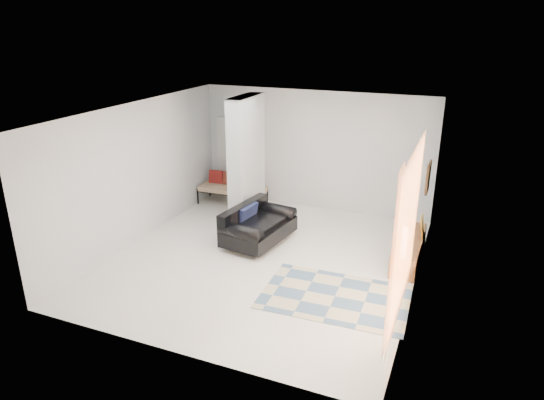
% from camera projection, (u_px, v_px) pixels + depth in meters
% --- Properties ---
extents(floor, '(6.00, 6.00, 0.00)m').
position_uv_depth(floor, '(264.00, 259.00, 9.21)').
color(floor, white).
rests_on(floor, ground).
extents(ceiling, '(6.00, 6.00, 0.00)m').
position_uv_depth(ceiling, '(264.00, 112.00, 8.24)').
color(ceiling, white).
rests_on(ceiling, wall_back).
extents(wall_back, '(6.00, 0.00, 6.00)m').
position_uv_depth(wall_back, '(315.00, 151.00, 11.32)').
color(wall_back, silver).
rests_on(wall_back, ground).
extents(wall_front, '(6.00, 0.00, 6.00)m').
position_uv_depth(wall_front, '(170.00, 262.00, 6.12)').
color(wall_front, silver).
rests_on(wall_front, ground).
extents(wall_left, '(0.00, 6.00, 6.00)m').
position_uv_depth(wall_left, '(138.00, 173.00, 9.70)').
color(wall_left, silver).
rests_on(wall_left, ground).
extents(wall_right, '(0.00, 6.00, 6.00)m').
position_uv_depth(wall_right, '(422.00, 211.00, 7.74)').
color(wall_right, silver).
rests_on(wall_right, ground).
extents(partition_column, '(0.35, 1.20, 2.80)m').
position_uv_depth(partition_column, '(247.00, 161.00, 10.50)').
color(partition_column, '#AEB3B6').
rests_on(partition_column, floor).
extents(hallway_door, '(0.85, 0.06, 2.04)m').
position_uv_depth(hallway_door, '(234.00, 158.00, 12.17)').
color(hallway_door, silver).
rests_on(hallway_door, floor).
extents(curtain, '(0.00, 2.55, 2.55)m').
position_uv_depth(curtain, '(407.00, 235.00, 6.76)').
color(curtain, orange).
rests_on(curtain, wall_right).
extents(wall_art, '(0.04, 0.45, 0.55)m').
position_uv_depth(wall_art, '(428.00, 177.00, 8.59)').
color(wall_art, '#36210E').
rests_on(wall_art, wall_right).
extents(media_console, '(0.45, 1.84, 0.80)m').
position_uv_depth(media_console, '(409.00, 249.00, 9.16)').
color(media_console, brown).
rests_on(media_console, floor).
extents(loveseat, '(1.15, 1.72, 0.76)m').
position_uv_depth(loveseat, '(256.00, 226.00, 9.82)').
color(loveseat, silver).
rests_on(loveseat, floor).
extents(daybed, '(1.65, 0.75, 0.77)m').
position_uv_depth(daybed, '(232.00, 187.00, 11.90)').
color(daybed, black).
rests_on(daybed, floor).
extents(area_rug, '(2.41, 1.65, 0.01)m').
position_uv_depth(area_rug, '(335.00, 297.00, 7.95)').
color(area_rug, beige).
rests_on(area_rug, floor).
extents(cylinder_lamp, '(0.11, 0.11, 0.58)m').
position_uv_depth(cylinder_lamp, '(404.00, 242.00, 8.31)').
color(cylinder_lamp, beige).
rests_on(cylinder_lamp, media_console).
extents(bronze_figurine, '(0.14, 0.14, 0.23)m').
position_uv_depth(bronze_figurine, '(411.00, 225.00, 9.45)').
color(bronze_figurine, black).
rests_on(bronze_figurine, media_console).
extents(vase, '(0.19, 0.19, 0.18)m').
position_uv_depth(vase, '(408.00, 234.00, 9.11)').
color(vase, white).
rests_on(vase, media_console).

